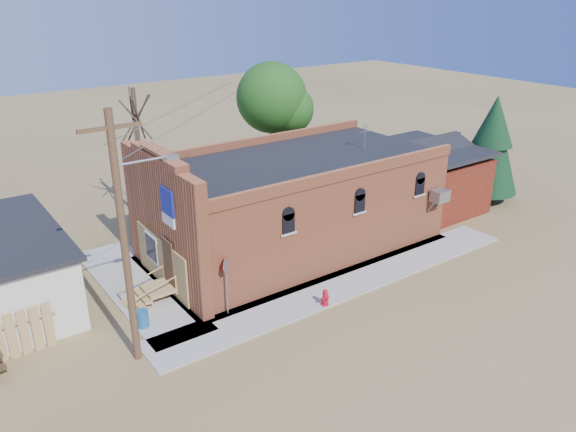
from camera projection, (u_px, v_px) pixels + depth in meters
ground at (335, 302)px, 23.66m from camera, size 120.00×120.00×0.00m
sidewalk_south at (347, 283)px, 25.13m from camera, size 19.00×2.20×0.08m
sidewalk_west at (138, 287)px, 24.76m from camera, size 2.60×10.00×0.08m
brick_bar at (290, 204)px, 27.79m from camera, size 16.40×7.97×6.30m
red_shed at (425, 170)px, 33.14m from camera, size 5.40×6.40×4.30m
utility_pole at (125, 236)px, 18.36m from camera, size 3.12×0.26×9.00m
tree_bare_near at (136, 117)px, 29.55m from camera, size 2.80×2.80×7.65m
tree_leafy at (272, 98)px, 34.79m from camera, size 4.40×4.40×8.15m
evergreen_tree at (492, 142)px, 33.62m from camera, size 3.60×3.60×6.50m
fire_hydrant at (325, 297)px, 23.21m from camera, size 0.40×0.36×0.73m
stop_sign at (226, 271)px, 22.03m from camera, size 0.51×0.53×2.50m
trash_barrel at (143, 319)px, 21.73m from camera, size 0.49×0.49×0.70m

